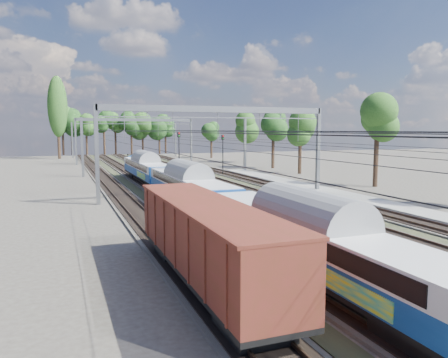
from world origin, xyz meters
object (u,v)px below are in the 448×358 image
object	(u,v)px
emu_train	(189,182)
signal_near	(179,148)
worker	(128,158)
freight_boxcar	(206,238)
signal_far	(223,150)

from	to	relation	value
emu_train	signal_near	size ratio (longest dim) A/B	9.04
emu_train	worker	bearing A→B (deg)	86.74
freight_boxcar	worker	bearing A→B (deg)	84.06
freight_boxcar	signal_far	world-z (taller)	signal_far
worker	signal_far	world-z (taller)	signal_far
signal_near	signal_far	size ratio (longest dim) A/B	1.07
signal_near	signal_far	distance (m)	6.53
emu_train	signal_far	size ratio (longest dim) A/B	9.66
freight_boxcar	signal_near	size ratio (longest dim) A/B	2.15
worker	signal_near	bearing A→B (deg)	179.96
freight_boxcar	signal_near	world-z (taller)	signal_near
emu_train	worker	size ratio (longest dim) A/B	31.69
worker	signal_near	size ratio (longest dim) A/B	0.29
emu_train	freight_boxcar	xyz separation A→B (m)	(-4.50, -17.98, -0.18)
signal_near	worker	bearing A→B (deg)	74.89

